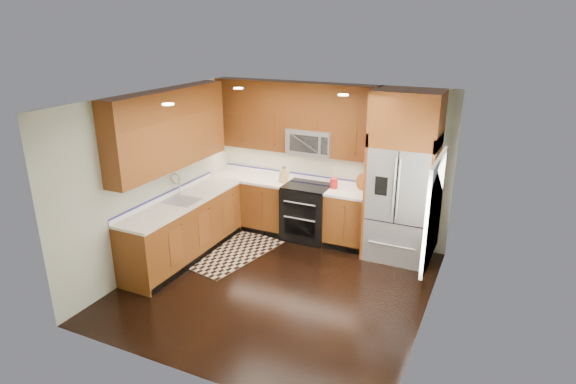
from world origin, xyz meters
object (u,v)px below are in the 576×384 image
at_px(knife_block, 284,176).
at_px(utensil_crock, 334,181).
at_px(refrigerator, 402,177).
at_px(range, 307,212).
at_px(rug, 231,252).

relative_size(knife_block, utensil_crock, 0.78).
distance_m(refrigerator, utensil_crock, 1.14).
xyz_separation_m(refrigerator, knife_block, (-1.99, 0.05, -0.25)).
distance_m(range, refrigerator, 1.76).
height_order(refrigerator, utensil_crock, refrigerator).
bearing_deg(rug, utensil_crock, 51.10).
bearing_deg(utensil_crock, range, -172.90).
bearing_deg(utensil_crock, knife_block, -177.50).
bearing_deg(range, knife_block, 177.87).
relative_size(refrigerator, knife_block, 9.48).
distance_m(knife_block, utensil_crock, 0.88).
relative_size(rug, utensil_crock, 4.60).
distance_m(range, rug, 1.45).
height_order(rug, utensil_crock, utensil_crock).
height_order(range, rug, range).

